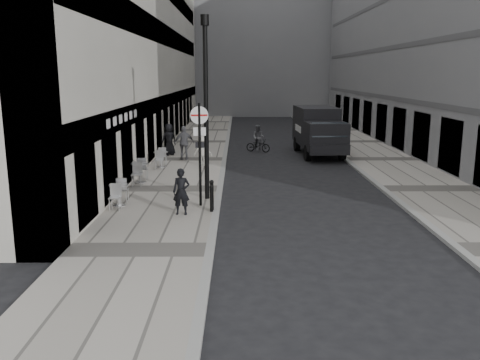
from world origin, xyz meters
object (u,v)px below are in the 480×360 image
Objects in this scene: lamppost at (206,99)px; sign_post at (200,141)px; walking_man at (181,192)px; cyclist at (258,141)px; panel_van at (318,128)px.

sign_post is at bearing -99.41° from lamppost.
cyclist is (3.23, 15.12, -0.25)m from walking_man.
sign_post is 0.60× the size of panel_van.
sign_post is at bearing -118.96° from panel_van.
panel_van is (6.85, 13.93, 0.70)m from walking_man.
lamppost reaches higher than cyclist.
panel_van is (6.28, 12.71, -0.90)m from sign_post.
lamppost is at bearing 76.64° from sign_post.
panel_van is at bearing 6.15° from cyclist.
panel_van reaches higher than cyclist.
cyclist is (2.67, 13.90, -1.85)m from sign_post.
sign_post reaches higher than panel_van.
cyclist is (-3.61, 1.19, -0.96)m from panel_van.
sign_post is at bearing -76.47° from cyclist.
sign_post is 0.55× the size of lamppost.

